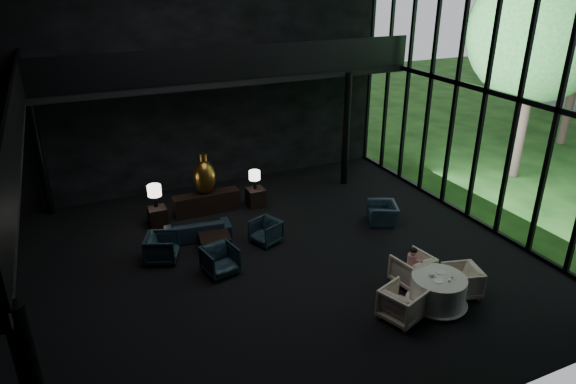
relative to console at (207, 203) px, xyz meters
name	(u,v)px	position (x,y,z in m)	size (l,w,h in m)	color
floor	(263,265)	(0.43, -3.68, -0.33)	(14.00, 12.00, 0.02)	black
wall_back	(193,73)	(0.43, 2.32, 3.67)	(14.00, 0.04, 8.00)	black
wall_front	(421,225)	(0.43, -9.68, 3.67)	(14.00, 0.04, 8.00)	black
curtain_wall	(486,91)	(7.38, -3.68, 3.67)	(0.20, 12.00, 8.00)	black
mezzanine_back	(231,76)	(1.43, 1.32, 3.67)	(12.00, 2.00, 0.25)	black
railing_left	(16,116)	(-4.57, -3.68, 4.27)	(0.06, 12.00, 1.00)	black
railing_back	(241,62)	(1.43, 0.32, 4.27)	(12.00, 0.06, 1.00)	black
column_nw	(39,154)	(-4.57, 2.02, 1.67)	(0.24, 0.24, 4.00)	black
column_ne	(346,130)	(5.23, 0.32, 1.67)	(0.24, 0.24, 4.00)	black
tree_near	(540,31)	(11.43, -1.68, 4.90)	(4.80, 4.80, 7.65)	#382D23
console	(207,203)	(0.00, 0.00, 0.00)	(2.10, 0.48, 0.67)	black
bronze_urn	(204,176)	(0.00, 0.05, 0.89)	(0.70, 0.70, 1.31)	olive
side_table_left	(158,216)	(-1.60, -0.22, -0.05)	(0.52, 0.52, 0.58)	black
table_lamp_left	(154,191)	(-1.60, -0.12, 0.74)	(0.41, 0.41, 0.69)	black
side_table_right	(256,197)	(1.60, -0.19, -0.03)	(0.55, 0.55, 0.61)	black
table_lamp_right	(255,176)	(1.60, -0.14, 0.71)	(0.36, 0.36, 0.61)	black
sofa	(198,227)	(-0.71, -1.52, 0.00)	(1.69, 0.49, 0.66)	black
lounge_armchair_west	(162,246)	(-1.91, -2.37, 0.11)	(0.87, 0.81, 0.89)	black
lounge_armchair_east	(266,231)	(0.98, -2.60, 0.04)	(0.72, 0.67, 0.74)	black
lounge_armchair_south	(220,258)	(-0.69, -3.60, 0.10)	(0.84, 0.78, 0.86)	black
window_armchair	(383,212)	(4.71, -2.92, 0.04)	(0.85, 0.55, 0.74)	black
coffee_table	(215,241)	(-0.43, -2.24, -0.15)	(0.83, 0.83, 0.37)	black
dining_table	(437,293)	(3.46, -6.99, -0.01)	(1.41, 1.41, 0.75)	white
dining_chair_north	(412,267)	(3.47, -6.02, 0.15)	(0.94, 0.88, 0.97)	beige
dining_chair_east	(462,279)	(4.27, -6.88, 0.08)	(0.81, 0.76, 0.83)	silver
dining_chair_west	(402,301)	(2.41, -7.07, 0.14)	(0.91, 0.86, 0.94)	beige
child	(413,258)	(3.46, -6.01, 0.39)	(0.26, 0.26, 0.55)	#C87F8E
plate_a	(438,281)	(3.34, -7.09, 0.42)	(0.24, 0.24, 0.01)	white
plate_b	(440,272)	(3.61, -6.84, 0.42)	(0.21, 0.21, 0.01)	white
saucer	(453,278)	(3.72, -7.14, 0.42)	(0.14, 0.14, 0.01)	white
coffee_cup	(453,276)	(3.72, -7.12, 0.45)	(0.07, 0.07, 0.05)	white
cereal_bowl	(432,275)	(3.33, -6.87, 0.45)	(0.15, 0.15, 0.07)	white
cream_pot	(449,281)	(3.53, -7.22, 0.45)	(0.06, 0.06, 0.07)	#99999E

